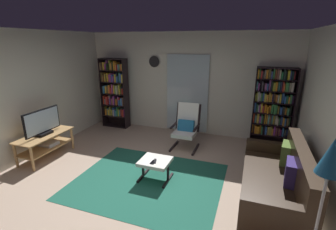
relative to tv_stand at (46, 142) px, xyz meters
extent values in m
plane|color=tan|center=(2.32, -0.39, -0.34)|extent=(7.02, 7.02, 0.00)
cube|color=beige|center=(2.32, 2.51, 0.96)|extent=(5.60, 0.06, 2.60)
cube|color=beige|center=(-0.38, -0.39, 0.96)|extent=(0.06, 6.00, 2.60)
cube|color=silver|center=(2.36, 2.44, 0.71)|extent=(1.10, 0.01, 2.00)
cube|color=#1F5E4B|center=(2.39, -0.13, -0.34)|extent=(2.53, 2.09, 0.01)
cube|color=tan|center=(0.00, -0.01, 0.17)|extent=(0.52, 1.18, 0.02)
cube|color=tan|center=(0.00, -0.01, -0.11)|extent=(0.48, 1.12, 0.02)
cylinder|color=tan|center=(0.21, -0.55, -0.09)|extent=(0.05, 0.05, 0.50)
cylinder|color=tan|center=(0.21, 0.53, -0.09)|extent=(0.05, 0.05, 0.50)
cylinder|color=tan|center=(-0.21, -0.55, -0.09)|extent=(0.05, 0.05, 0.50)
cylinder|color=tan|center=(-0.21, 0.53, -0.09)|extent=(0.05, 0.05, 0.50)
cube|color=silver|center=(0.00, 0.07, -0.06)|extent=(0.31, 0.28, 0.07)
cube|color=black|center=(0.00, -0.01, 0.20)|extent=(0.20, 0.32, 0.05)
cube|color=black|center=(0.00, -0.01, 0.47)|extent=(0.04, 0.86, 0.48)
cube|color=silver|center=(0.02, -0.01, 0.47)|extent=(0.01, 0.81, 0.44)
cube|color=black|center=(-0.03, 2.20, 0.62)|extent=(0.02, 0.30, 1.92)
cube|color=black|center=(0.70, 2.20, 0.62)|extent=(0.02, 0.30, 1.92)
cube|color=black|center=(0.34, 2.34, 0.62)|extent=(0.75, 0.02, 1.92)
cube|color=black|center=(0.34, 2.20, -0.33)|extent=(0.71, 0.28, 0.02)
cube|color=black|center=(0.34, 2.20, -0.02)|extent=(0.71, 0.28, 0.02)
cube|color=black|center=(0.34, 2.20, 0.30)|extent=(0.71, 0.28, 0.02)
cube|color=black|center=(0.34, 2.20, 0.62)|extent=(0.71, 0.28, 0.02)
cube|color=black|center=(0.34, 2.20, 0.94)|extent=(0.71, 0.28, 0.02)
cube|color=black|center=(0.34, 2.20, 1.26)|extent=(0.71, 0.28, 0.02)
cube|color=black|center=(0.34, 2.20, 1.57)|extent=(0.71, 0.28, 0.02)
cube|color=olive|center=(0.01, 2.21, 0.10)|extent=(0.02, 0.11, 0.23)
cube|color=orange|center=(0.05, 2.22, 0.07)|extent=(0.03, 0.22, 0.16)
cube|color=teal|center=(0.09, 2.21, 0.08)|extent=(0.03, 0.14, 0.19)
cube|color=gold|center=(0.14, 2.19, 0.06)|extent=(0.04, 0.13, 0.15)
cube|color=olive|center=(0.19, 2.22, 0.11)|extent=(0.04, 0.21, 0.25)
cube|color=#A99931|center=(0.23, 2.21, 0.06)|extent=(0.04, 0.14, 0.15)
cube|color=#2B56AB|center=(0.29, 2.21, 0.10)|extent=(0.04, 0.15, 0.23)
cube|color=beige|center=(0.33, 2.19, 0.08)|extent=(0.03, 0.22, 0.18)
cube|color=#2D66BA|center=(0.36, 2.20, 0.08)|extent=(0.02, 0.23, 0.18)
cube|color=teal|center=(0.40, 2.21, 0.07)|extent=(0.03, 0.23, 0.16)
cube|color=#348647|center=(0.43, 2.19, 0.12)|extent=(0.02, 0.17, 0.27)
cube|color=gold|center=(0.46, 2.19, 0.09)|extent=(0.02, 0.12, 0.20)
cube|color=#579898|center=(0.49, 2.21, 0.08)|extent=(0.03, 0.16, 0.19)
cube|color=red|center=(0.53, 2.22, 0.09)|extent=(0.03, 0.12, 0.21)
cube|color=#282B2E|center=(0.57, 2.20, 0.11)|extent=(0.03, 0.12, 0.25)
cube|color=red|center=(0.61, 2.20, 0.09)|extent=(0.03, 0.22, 0.21)
cube|color=#943391|center=(0.65, 2.19, 0.10)|extent=(0.02, 0.15, 0.22)
cube|color=red|center=(0.02, 2.21, 0.43)|extent=(0.04, 0.19, 0.24)
cube|color=teal|center=(0.07, 2.19, 0.38)|extent=(0.04, 0.15, 0.15)
cube|color=red|center=(0.11, 2.18, 0.42)|extent=(0.03, 0.21, 0.23)
cube|color=red|center=(0.15, 2.18, 0.42)|extent=(0.03, 0.22, 0.22)
cube|color=beige|center=(0.18, 2.22, 0.43)|extent=(0.02, 0.14, 0.25)
cube|color=#2D5EB1|center=(0.21, 2.20, 0.39)|extent=(0.03, 0.15, 0.17)
cube|color=#8A3790|center=(0.24, 2.19, 0.40)|extent=(0.03, 0.20, 0.19)
cube|color=brown|center=(0.29, 2.19, 0.40)|extent=(0.04, 0.15, 0.18)
cube|color=#9D388F|center=(0.34, 2.20, 0.43)|extent=(0.04, 0.19, 0.25)
cube|color=#251A31|center=(0.38, 2.19, 0.41)|extent=(0.03, 0.19, 0.20)
cube|color=orange|center=(0.41, 2.21, 0.39)|extent=(0.03, 0.19, 0.17)
cube|color=#8A4990|center=(0.45, 2.22, 0.43)|extent=(0.03, 0.11, 0.25)
cube|color=red|center=(0.48, 2.22, 0.41)|extent=(0.03, 0.11, 0.21)
cube|color=#275CA1|center=(0.52, 2.21, 0.38)|extent=(0.03, 0.22, 0.15)
cube|color=teal|center=(0.55, 2.20, 0.41)|extent=(0.02, 0.16, 0.21)
cube|color=#335AAA|center=(0.60, 2.18, 0.41)|extent=(0.03, 0.16, 0.21)
cube|color=brown|center=(0.63, 2.19, 0.43)|extent=(0.03, 0.17, 0.24)
cube|color=#292927|center=(0.02, 2.20, 0.72)|extent=(0.04, 0.20, 0.19)
cube|color=teal|center=(0.06, 2.18, 0.73)|extent=(0.04, 0.22, 0.21)
cube|color=gold|center=(0.11, 2.20, 0.72)|extent=(0.04, 0.18, 0.19)
cube|color=brown|center=(0.17, 2.19, 0.73)|extent=(0.04, 0.17, 0.20)
cube|color=orange|center=(0.22, 2.21, 0.75)|extent=(0.04, 0.22, 0.24)
cube|color=red|center=(0.26, 2.20, 0.71)|extent=(0.04, 0.22, 0.17)
cube|color=#974483|center=(0.31, 2.21, 0.76)|extent=(0.03, 0.19, 0.26)
cube|color=orange|center=(0.35, 2.20, 0.74)|extent=(0.02, 0.13, 0.23)
cube|color=#A09435|center=(0.39, 2.22, 0.76)|extent=(0.02, 0.20, 0.26)
cube|color=#3A8444|center=(0.43, 2.21, 0.71)|extent=(0.04, 0.19, 0.16)
cube|color=beige|center=(0.47, 2.19, 0.75)|extent=(0.03, 0.24, 0.24)
cube|color=olive|center=(0.52, 2.21, 0.76)|extent=(0.04, 0.15, 0.26)
cube|color=gold|center=(0.56, 2.20, 0.71)|extent=(0.02, 0.20, 0.15)
cube|color=#202E30|center=(0.59, 2.21, 0.73)|extent=(0.02, 0.14, 0.20)
cube|color=red|center=(0.63, 2.19, 0.71)|extent=(0.03, 0.16, 0.16)
cube|color=brown|center=(0.01, 2.20, 1.07)|extent=(0.02, 0.21, 0.25)
cube|color=brown|center=(0.05, 2.21, 1.03)|extent=(0.03, 0.22, 0.17)
cube|color=orange|center=(0.09, 2.22, 1.06)|extent=(0.03, 0.16, 0.23)
cube|color=#A8922D|center=(0.12, 2.21, 1.06)|extent=(0.04, 0.23, 0.22)
cube|color=black|center=(0.17, 2.19, 1.06)|extent=(0.03, 0.16, 0.22)
cube|color=gold|center=(0.20, 2.20, 1.07)|extent=(0.03, 0.21, 0.24)
cube|color=#9E4093|center=(0.24, 2.20, 1.05)|extent=(0.03, 0.16, 0.20)
cube|color=#933F8D|center=(0.27, 2.19, 1.04)|extent=(0.02, 0.18, 0.19)
cube|color=#9F3F82|center=(0.30, 2.19, 1.07)|extent=(0.02, 0.21, 0.24)
cube|color=#2B55AB|center=(0.34, 2.19, 1.05)|extent=(0.03, 0.18, 0.21)
cube|color=#894196|center=(0.38, 2.19, 1.03)|extent=(0.03, 0.20, 0.16)
cube|color=gold|center=(0.43, 2.21, 1.06)|extent=(0.04, 0.19, 0.22)
cube|color=black|center=(0.47, 2.22, 1.08)|extent=(0.03, 0.18, 0.26)
cube|color=#3D69AD|center=(0.50, 2.19, 1.03)|extent=(0.02, 0.22, 0.17)
cube|color=#2C7C53|center=(0.55, 2.20, 1.08)|extent=(0.04, 0.11, 0.26)
cube|color=#3B63B5|center=(0.59, 2.18, 1.07)|extent=(0.04, 0.15, 0.24)
cube|color=gold|center=(0.65, 2.18, 1.06)|extent=(0.04, 0.15, 0.22)
cube|color=brown|center=(0.02, 2.19, 1.37)|extent=(0.04, 0.24, 0.19)
cube|color=brown|center=(0.06, 2.21, 1.36)|extent=(0.02, 0.13, 0.18)
cube|color=gold|center=(0.10, 2.22, 1.37)|extent=(0.04, 0.24, 0.20)
cube|color=#9C3598|center=(0.14, 2.22, 1.35)|extent=(0.02, 0.20, 0.16)
cube|color=#8C4291|center=(0.17, 2.21, 1.40)|extent=(0.02, 0.15, 0.26)
cube|color=black|center=(0.20, 2.19, 1.36)|extent=(0.04, 0.17, 0.18)
cube|color=olive|center=(0.25, 2.21, 1.40)|extent=(0.03, 0.10, 0.26)
cube|color=#A3993C|center=(0.29, 2.20, 1.37)|extent=(0.04, 0.11, 0.20)
cube|color=orange|center=(0.32, 2.22, 1.37)|extent=(0.02, 0.19, 0.21)
cube|color=black|center=(0.36, 2.21, 1.37)|extent=(0.04, 0.18, 0.21)
cube|color=orange|center=(0.41, 2.19, 1.39)|extent=(0.04, 0.12, 0.24)
cube|color=#328C48|center=(0.45, 2.18, 1.37)|extent=(0.02, 0.10, 0.20)
cube|color=orange|center=(0.47, 2.21, 1.37)|extent=(0.02, 0.23, 0.21)
cube|color=red|center=(0.51, 2.19, 1.35)|extent=(0.02, 0.22, 0.15)
cube|color=teal|center=(0.54, 2.19, 1.35)|extent=(0.04, 0.15, 0.16)
cube|color=olive|center=(0.58, 2.21, 1.35)|extent=(0.02, 0.14, 0.17)
cube|color=red|center=(0.62, 2.21, 1.35)|extent=(0.02, 0.16, 0.16)
cube|color=gold|center=(0.66, 2.22, 1.36)|extent=(0.04, 0.21, 0.18)
cube|color=black|center=(4.01, 2.29, 0.57)|extent=(0.02, 0.30, 1.82)
cube|color=black|center=(4.86, 2.29, 0.57)|extent=(0.02, 0.30, 1.82)
cube|color=black|center=(4.44, 2.43, 0.57)|extent=(0.86, 0.02, 1.82)
cube|color=black|center=(4.44, 2.29, -0.33)|extent=(0.83, 0.28, 0.02)
cube|color=black|center=(4.44, 2.29, -0.08)|extent=(0.83, 0.28, 0.02)
cube|color=black|center=(4.44, 2.29, 0.18)|extent=(0.83, 0.28, 0.02)
cube|color=black|center=(4.44, 2.29, 0.44)|extent=(0.83, 0.28, 0.02)
cube|color=black|center=(4.44, 2.29, 0.70)|extent=(0.83, 0.28, 0.02)
cube|color=black|center=(4.44, 2.29, 0.96)|extent=(0.83, 0.28, 0.02)
cube|color=black|center=(4.44, 2.29, 1.22)|extent=(0.83, 0.28, 0.02)
cube|color=black|center=(4.44, 2.29, 1.46)|extent=(0.83, 0.28, 0.02)
cube|color=orange|center=(4.05, 2.29, 0.04)|extent=(0.03, 0.11, 0.22)
cube|color=brown|center=(4.09, 2.30, 0.03)|extent=(0.02, 0.12, 0.21)
cube|color=orange|center=(4.12, 2.29, 0.03)|extent=(0.03, 0.21, 0.20)
cube|color=orange|center=(4.15, 2.29, 0.02)|extent=(0.02, 0.21, 0.18)
cube|color=orange|center=(4.18, 2.28, 0.02)|extent=(0.04, 0.20, 0.18)
cube|color=orange|center=(4.22, 2.29, 0.03)|extent=(0.04, 0.10, 0.20)
cube|color=#357853|center=(4.26, 2.28, 0.02)|extent=(0.03, 0.22, 0.20)
cube|color=black|center=(4.30, 2.30, 0.03)|extent=(0.04, 0.11, 0.22)
cube|color=#3256A8|center=(4.35, 2.30, 0.02)|extent=(0.04, 0.21, 0.19)
cube|color=#A1873A|center=(4.40, 2.27, 0.02)|extent=(0.04, 0.14, 0.19)
cube|color=olive|center=(4.45, 2.29, 0.03)|extent=(0.04, 0.20, 0.21)
cube|color=orange|center=(4.49, 2.28, 0.01)|extent=(0.03, 0.19, 0.17)
cube|color=#8C3392|center=(4.53, 2.30, 0.04)|extent=(0.04, 0.21, 0.23)
cube|color=brown|center=(4.57, 2.30, 0.03)|extent=(0.02, 0.23, 0.20)
cube|color=#9C3383|center=(4.60, 2.29, 0.03)|extent=(0.02, 0.12, 0.20)
cube|color=brown|center=(4.63, 2.29, 0.02)|extent=(0.02, 0.20, 0.19)
cube|color=#9D318B|center=(4.66, 2.29, 0.00)|extent=(0.03, 0.14, 0.15)
cube|color=teal|center=(4.71, 2.31, 0.02)|extent=(0.03, 0.21, 0.20)
cube|color=#2E302E|center=(4.76, 2.27, 0.01)|extent=(0.03, 0.18, 0.18)
cube|color=#3654B4|center=(4.80, 2.30, 0.01)|extent=(0.04, 0.11, 0.17)
cube|color=red|center=(4.05, 2.30, 0.29)|extent=(0.03, 0.20, 0.21)
cube|color=#588B9A|center=(4.10, 2.28, 0.27)|extent=(0.04, 0.12, 0.18)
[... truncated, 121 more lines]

